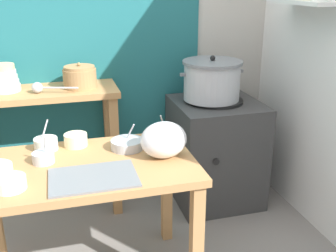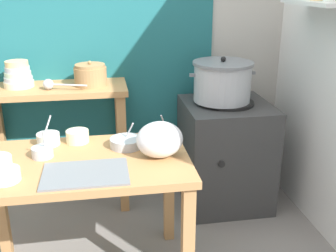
% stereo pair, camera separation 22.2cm
% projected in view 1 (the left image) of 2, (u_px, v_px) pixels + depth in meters
% --- Properties ---
extents(wall_back, '(4.40, 0.12, 2.60)m').
position_uv_depth(wall_back, '(99.00, 21.00, 2.84)').
color(wall_back, '#B2ADA3').
rests_on(wall_back, ground).
extents(prep_table, '(1.10, 0.66, 0.72)m').
position_uv_depth(prep_table, '(86.00, 184.00, 2.04)').
color(prep_table, '#B27F4C').
rests_on(prep_table, ground).
extents(back_shelf_table, '(0.96, 0.40, 0.90)m').
position_uv_depth(back_shelf_table, '(46.00, 122.00, 2.71)').
color(back_shelf_table, '#B27F4C').
rests_on(back_shelf_table, ground).
extents(stove_block, '(0.60, 0.61, 0.78)m').
position_uv_depth(stove_block, '(215.00, 151.00, 2.99)').
color(stove_block, '#383838').
rests_on(stove_block, ground).
extents(steamer_pot, '(0.46, 0.41, 0.31)m').
position_uv_depth(steamer_pot, '(212.00, 80.00, 2.81)').
color(steamer_pot, '#B7BABF').
rests_on(steamer_pot, stove_block).
extents(clay_pot, '(0.22, 0.22, 0.17)m').
position_uv_depth(clay_pot, '(80.00, 77.00, 2.67)').
color(clay_pot, '#A37A4C').
rests_on(clay_pot, back_shelf_table).
extents(bowl_stack_enamel, '(0.20, 0.20, 0.18)m').
position_uv_depth(bowl_stack_enamel, '(4.00, 79.00, 2.58)').
color(bowl_stack_enamel, beige).
rests_on(bowl_stack_enamel, back_shelf_table).
extents(ladle, '(0.29, 0.12, 0.07)m').
position_uv_depth(ladle, '(39.00, 88.00, 2.55)').
color(ladle, '#B7BABF').
rests_on(ladle, back_shelf_table).
extents(serving_tray, '(0.40, 0.28, 0.01)m').
position_uv_depth(serving_tray, '(93.00, 178.00, 1.86)').
color(serving_tray, slate).
rests_on(serving_tray, prep_table).
extents(plastic_bag, '(0.24, 0.18, 0.19)m').
position_uv_depth(plastic_bag, '(164.00, 140.00, 2.05)').
color(plastic_bag, white).
rests_on(plastic_bag, prep_table).
extents(prep_bowl_0, '(0.11, 0.11, 0.16)m').
position_uv_depth(prep_bowl_0, '(43.00, 157.00, 2.01)').
color(prep_bowl_0, '#B7BABF').
rests_on(prep_bowl_0, prep_table).
extents(prep_bowl_1, '(0.12, 0.12, 0.16)m').
position_uv_depth(prep_bowl_1, '(46.00, 143.00, 2.16)').
color(prep_bowl_1, silver).
rests_on(prep_bowl_1, prep_table).
extents(prep_bowl_3, '(0.18, 0.18, 0.14)m').
position_uv_depth(prep_bowl_3, '(127.00, 144.00, 2.17)').
color(prep_bowl_3, '#B7BABF').
rests_on(prep_bowl_3, prep_table).
extents(prep_bowl_4, '(0.13, 0.13, 0.07)m').
position_uv_depth(prep_bowl_4, '(76.00, 140.00, 2.21)').
color(prep_bowl_4, beige).
rests_on(prep_bowl_4, prep_table).
extents(prep_bowl_5, '(0.11, 0.11, 0.15)m').
position_uv_depth(prep_bowl_5, '(162.00, 134.00, 2.31)').
color(prep_bowl_5, '#B7BABF').
rests_on(prep_bowl_5, prep_table).
extents(prep_bowl_6, '(0.14, 0.14, 0.06)m').
position_uv_depth(prep_bowl_6, '(10.00, 183.00, 1.76)').
color(prep_bowl_6, silver).
rests_on(prep_bowl_6, prep_table).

